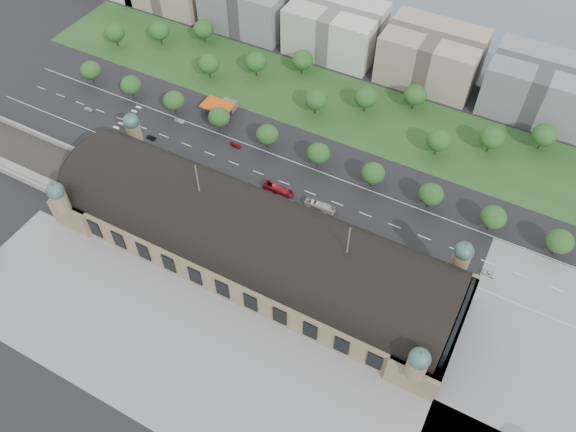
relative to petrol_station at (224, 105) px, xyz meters
The scene contains 49 objects.
ground 84.71m from the petrol_station, 50.45° to the right, with size 900.00×900.00×0.00m, color black.
station 84.98m from the petrol_station, 50.45° to the right, with size 150.00×48.40×44.30m.
track_cutting 87.79m from the petrol_station, 129.73° to the right, with size 70.00×24.00×3.10m.
plaza_south 126.63m from the petrol_station, 59.68° to the right, with size 190.00×48.00×0.12m, color gray.
plaza_east 169.97m from the petrol_station, 22.59° to the right, with size 56.00×100.00×0.12m, color gray.
road_slab 43.62m from the petrol_station, 38.82° to the right, with size 260.00×26.00×0.10m, color black.
grass_belt 47.86m from the petrol_station, 35.47° to the left, with size 300.00×45.00×0.10m, color #23491D.
petrol_station is the anchor object (origin of this frame).
office_2 73.13m from the petrol_station, 111.07° to the left, with size 45.00×32.00×24.00m, color gray.
office_3 72.38m from the petrol_station, 70.56° to the left, with size 45.00×32.00×24.00m, color silver.
office_4 100.64m from the petrol_station, 42.50° to the left, with size 45.00×32.00×24.00m, color tan.
office_5 141.49m from the petrol_station, 28.66° to the left, with size 45.00×32.00×24.00m, color gray.
tree_row_0 67.38m from the petrol_station, 169.47° to the right, with size 9.60×9.60×11.52m.
tree_row_1 44.08m from the petrol_station, 163.73° to the right, with size 9.60×9.60×11.52m.
tree_row_2 22.32m from the petrol_station, 145.83° to the right, with size 9.60×9.60×11.52m.
tree_row_3 14.35m from the petrol_station, 64.33° to the right, with size 9.60×9.60×11.52m.
tree_row_4 32.64m from the petrol_station, 22.33° to the right, with size 9.60×9.60×11.52m.
tree_row_5 55.47m from the petrol_station, 12.84° to the right, with size 9.60×9.60×11.52m.
tree_row_6 78.99m from the petrol_station, ahead, with size 9.60×9.60×11.52m.
tree_row_7 102.74m from the petrol_station, ahead, with size 9.60×9.60×11.52m.
tree_row_8 126.58m from the petrol_station, ahead, with size 9.60×9.60×11.52m.
tree_row_9 150.47m from the petrol_station, ahead, with size 9.60×9.60×11.52m.
tree_belt_0 78.30m from the petrol_station, 166.89° to the left, with size 10.40×10.40×12.48m.
tree_belt_1 64.57m from the petrol_station, 152.50° to the left, with size 10.40×10.40×12.48m.
tree_belt_2 56.72m from the petrol_station, 132.40° to the left, with size 10.40×10.40×12.48m.
tree_belt_3 26.54m from the petrol_station, 137.15° to the left, with size 10.40×10.40×12.48m.
tree_belt_4 30.15m from the petrol_station, 90.18° to the left, with size 10.40×10.40×12.48m.
tree_belt_5 46.08m from the petrol_station, 65.62° to the left, with size 10.40×10.40×12.48m.
tree_belt_6 42.15m from the petrol_station, 25.05° to the left, with size 10.40×10.40×12.48m.
tree_belt_7 64.40m from the petrol_station, 27.57° to the left, with size 10.40×10.40×12.48m.
tree_belt_8 86.76m from the petrol_station, 28.79° to the left, with size 10.40×10.40×12.48m.
tree_belt_9 96.68m from the petrol_station, 10.57° to the left, with size 10.40×10.40×12.48m.
tree_belt_10 117.83m from the petrol_station, 14.62° to the left, with size 10.40×10.40×12.48m.
tree_belt_11 139.39m from the petrol_station, 17.43° to the left, with size 10.40×10.40×12.48m.
traffic_car_0 62.38m from the petrol_station, 151.91° to the right, with size 1.74×4.32×1.47m, color silver.
traffic_car_1 21.41m from the petrol_station, 129.18° to the right, with size 1.65×4.74×1.56m, color gray.
traffic_car_2 36.19m from the petrol_station, 119.85° to the right, with size 2.10×4.56×1.27m, color black.
traffic_car_3 25.18m from the petrol_station, 46.22° to the right, with size 2.02×4.96×1.44m, color maroon.
traffic_car_6 135.25m from the petrol_station, 13.87° to the right, with size 2.28×4.95×1.38m, color white.
parked_car_0 48.05m from the petrol_station, 122.93° to the right, with size 1.44×4.14×1.36m, color black.
parked_car_1 44.81m from the petrol_station, 81.71° to the right, with size 2.23×4.83×1.34m, color #942F12.
parked_car_2 45.06m from the petrol_station, 100.23° to the right, with size 1.94×4.76×1.38m, color #192348.
parked_car_3 40.97m from the petrol_station, 99.99° to the right, with size 1.67×4.16×1.42m, color slate.
parked_car_4 52.37m from the petrol_station, 56.14° to the right, with size 1.48×4.24×1.40m, color silver.
parked_car_5 51.18m from the petrol_station, 59.40° to the right, with size 2.73×5.92×1.64m, color gray.
parked_car_6 49.57m from the petrol_station, 63.43° to the right, with size 1.94×4.77×1.38m, color black.
bus_west 57.24m from the petrol_station, 35.56° to the right, with size 3.00×12.82×3.57m, color #AF1C27.
bus_mid 66.07m from the petrol_station, 35.42° to the right, with size 3.06×13.10×3.65m, color silver.
bus_east 73.03m from the petrol_station, 27.12° to the right, with size 2.86×12.22×3.40m, color silver.
Camera 1 is at (67.41, -99.64, 166.55)m, focal length 35.00 mm.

